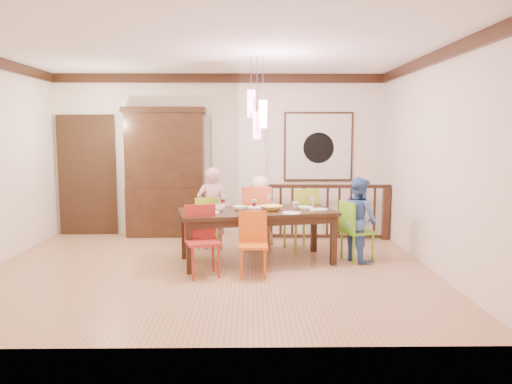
{
  "coord_description": "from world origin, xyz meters",
  "views": [
    {
      "loc": [
        0.54,
        -6.62,
        1.83
      ],
      "look_at": [
        0.64,
        0.49,
        1.0
      ],
      "focal_mm": 35.0,
      "sensor_mm": 36.0,
      "label": 1
    }
  ],
  "objects_px": {
    "china_hutch": "(165,172)",
    "person_end_right": "(359,219)",
    "balustrade": "(327,211)",
    "person_far_left": "(212,209)",
    "chair_end_right": "(357,227)",
    "person_far_mid": "(260,212)",
    "dining_table": "(257,216)",
    "chair_far_left": "(207,219)"
  },
  "relations": [
    {
      "from": "china_hutch",
      "to": "person_end_right",
      "type": "height_order",
      "value": "china_hutch"
    },
    {
      "from": "chair_far_left",
      "to": "chair_end_right",
      "type": "height_order",
      "value": "chair_end_right"
    },
    {
      "from": "person_far_mid",
      "to": "person_end_right",
      "type": "relative_size",
      "value": 0.97
    },
    {
      "from": "dining_table",
      "to": "china_hutch",
      "type": "distance_m",
      "value": 2.53
    },
    {
      "from": "person_end_right",
      "to": "china_hutch",
      "type": "bearing_deg",
      "value": 32.08
    },
    {
      "from": "chair_far_left",
      "to": "person_far_left",
      "type": "relative_size",
      "value": 0.65
    },
    {
      "from": "dining_table",
      "to": "person_far_mid",
      "type": "xyz_separation_m",
      "value": [
        0.06,
        0.81,
        -0.08
      ]
    },
    {
      "from": "chair_end_right",
      "to": "china_hutch",
      "type": "bearing_deg",
      "value": 38.4
    },
    {
      "from": "china_hutch",
      "to": "person_end_right",
      "type": "xyz_separation_m",
      "value": [
        3.09,
        -1.84,
        -0.55
      ]
    },
    {
      "from": "chair_far_left",
      "to": "person_far_left",
      "type": "height_order",
      "value": "person_far_left"
    },
    {
      "from": "china_hutch",
      "to": "person_far_left",
      "type": "distance_m",
      "value": 1.5
    },
    {
      "from": "balustrade",
      "to": "chair_end_right",
      "type": "bearing_deg",
      "value": -80.04
    },
    {
      "from": "person_far_left",
      "to": "dining_table",
      "type": "bearing_deg",
      "value": 117.27
    },
    {
      "from": "person_far_mid",
      "to": "person_end_right",
      "type": "xyz_separation_m",
      "value": [
        1.42,
        -0.75,
        0.02
      ]
    },
    {
      "from": "china_hutch",
      "to": "dining_table",
      "type": "bearing_deg",
      "value": -49.55
    },
    {
      "from": "chair_end_right",
      "to": "person_end_right",
      "type": "distance_m",
      "value": 0.11
    },
    {
      "from": "balustrade",
      "to": "person_far_left",
      "type": "bearing_deg",
      "value": -157.17
    },
    {
      "from": "chair_far_left",
      "to": "person_far_left",
      "type": "xyz_separation_m",
      "value": [
        0.07,
        -0.01,
        0.17
      ]
    },
    {
      "from": "china_hutch",
      "to": "balustrade",
      "type": "bearing_deg",
      "value": -6.88
    },
    {
      "from": "dining_table",
      "to": "chair_far_left",
      "type": "relative_size",
      "value": 2.76
    },
    {
      "from": "chair_end_right",
      "to": "person_far_left",
      "type": "relative_size",
      "value": 0.67
    },
    {
      "from": "china_hutch",
      "to": "person_end_right",
      "type": "relative_size",
      "value": 1.89
    },
    {
      "from": "balustrade",
      "to": "dining_table",
      "type": "bearing_deg",
      "value": -126.85
    },
    {
      "from": "balustrade",
      "to": "person_far_left",
      "type": "relative_size",
      "value": 1.65
    },
    {
      "from": "chair_end_right",
      "to": "person_far_left",
      "type": "xyz_separation_m",
      "value": [
        -2.16,
        0.75,
        0.15
      ]
    },
    {
      "from": "dining_table",
      "to": "person_end_right",
      "type": "distance_m",
      "value": 1.48
    },
    {
      "from": "chair_far_left",
      "to": "balustrade",
      "type": "distance_m",
      "value": 2.16
    },
    {
      "from": "china_hutch",
      "to": "balustrade",
      "type": "height_order",
      "value": "china_hutch"
    },
    {
      "from": "dining_table",
      "to": "person_far_left",
      "type": "height_order",
      "value": "person_far_left"
    },
    {
      "from": "dining_table",
      "to": "chair_end_right",
      "type": "xyz_separation_m",
      "value": [
        1.46,
        0.06,
        -0.17
      ]
    },
    {
      "from": "balustrade",
      "to": "person_far_mid",
      "type": "relative_size",
      "value": 1.83
    },
    {
      "from": "chair_end_right",
      "to": "balustrade",
      "type": "xyz_separation_m",
      "value": [
        -0.2,
        1.49,
        0.0
      ]
    },
    {
      "from": "person_far_mid",
      "to": "person_end_right",
      "type": "distance_m",
      "value": 1.61
    },
    {
      "from": "chair_far_left",
      "to": "chair_end_right",
      "type": "bearing_deg",
      "value": 156.24
    },
    {
      "from": "person_far_left",
      "to": "chair_far_left",
      "type": "bearing_deg",
      "value": -22.71
    },
    {
      "from": "balustrade",
      "to": "person_far_mid",
      "type": "xyz_separation_m",
      "value": [
        -1.2,
        -0.74,
        0.09
      ]
    },
    {
      "from": "chair_end_right",
      "to": "china_hutch",
      "type": "height_order",
      "value": "china_hutch"
    },
    {
      "from": "dining_table",
      "to": "balustrade",
      "type": "relative_size",
      "value": 1.08
    },
    {
      "from": "chair_far_left",
      "to": "person_far_left",
      "type": "bearing_deg",
      "value": 166.1
    },
    {
      "from": "dining_table",
      "to": "person_far_left",
      "type": "xyz_separation_m",
      "value": [
        -0.7,
        0.81,
        -0.01
      ]
    },
    {
      "from": "chair_end_right",
      "to": "person_end_right",
      "type": "bearing_deg",
      "value": -131.13
    },
    {
      "from": "balustrade",
      "to": "person_far_mid",
      "type": "bearing_deg",
      "value": -146.12
    }
  ]
}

